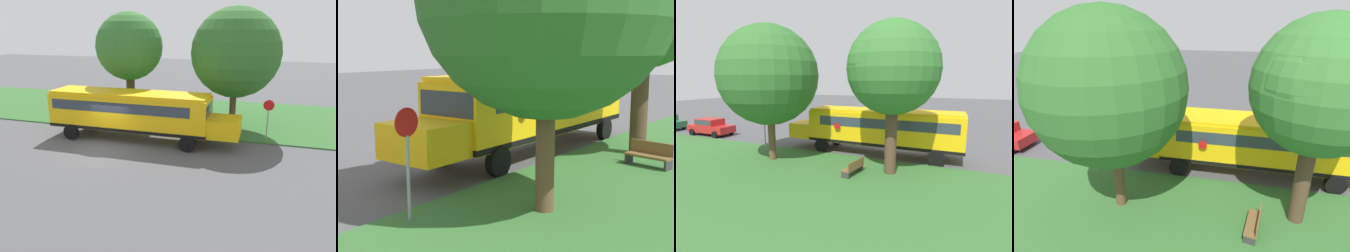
# 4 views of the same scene
# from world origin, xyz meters

# --- Properties ---
(ground_plane) EXTENTS (120.00, 120.00, 0.00)m
(ground_plane) POSITION_xyz_m (0.00, 0.00, 0.00)
(ground_plane) COLOR #4C4C4F
(school_bus) EXTENTS (2.85, 12.42, 3.16)m
(school_bus) POSITION_xyz_m (-2.54, 1.12, 1.92)
(school_bus) COLOR yellow
(school_bus) RESTS_ON ground
(oak_tree_beside_bus) EXTENTS (4.91, 4.91, 8.25)m
(oak_tree_beside_bus) POSITION_xyz_m (-6.35, -0.49, 5.81)
(oak_tree_beside_bus) COLOR #4C3826
(oak_tree_beside_bus) RESTS_ON ground
(stop_sign) EXTENTS (0.08, 0.68, 2.74)m
(stop_sign) POSITION_xyz_m (-4.60, 9.51, 1.74)
(stop_sign) COLOR gray
(stop_sign) RESTS_ON ground
(park_bench) EXTENTS (1.66, 0.77, 0.92)m
(park_bench) POSITION_xyz_m (-7.29, 1.12, 0.47)
(park_bench) COLOR brown
(park_bench) RESTS_ON ground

